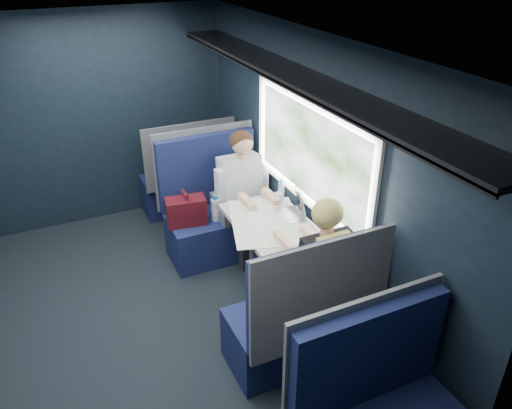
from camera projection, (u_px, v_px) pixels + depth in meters
name	position (u px, v px, depth m)	size (l,w,h in m)	color
ground	(160.00, 324.00, 4.24)	(2.80, 4.20, 0.01)	black
room_shell	(144.00, 164.00, 3.54)	(3.00, 4.40, 2.40)	black
table	(270.00, 231.00, 4.30)	(0.62, 1.00, 0.74)	#54565E
seat_bay_near	(214.00, 214.00, 5.03)	(1.05, 0.62, 1.26)	#0D1339
seat_bay_far	(300.00, 321.00, 3.66)	(1.04, 0.62, 1.26)	#0D1339
seat_row_front	(187.00, 179.00, 5.79)	(1.04, 0.51, 1.16)	#0D1339
man	(244.00, 190.00, 4.86)	(0.53, 0.56, 1.32)	black
woman	(320.00, 266.00, 3.73)	(0.53, 0.56, 1.32)	black
papers	(265.00, 221.00, 4.28)	(0.57, 0.82, 0.01)	white
laptop	(294.00, 209.00, 4.36)	(0.31, 0.35, 0.23)	silver
bottle_small	(281.00, 190.00, 4.63)	(0.06, 0.06, 0.20)	silver
cup	(279.00, 197.00, 4.59)	(0.07, 0.07, 0.09)	white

